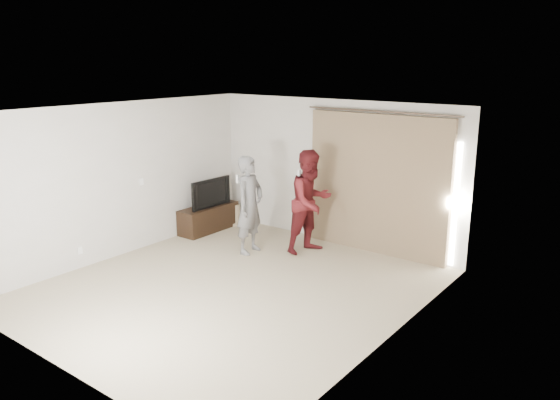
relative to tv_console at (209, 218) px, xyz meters
The scene contains 10 objects.
floor 2.90m from the tv_console, 38.39° to the right, with size 5.50×5.50×0.00m, color tan.
wall_back 2.67m from the tv_console, 22.87° to the left, with size 5.00×0.04×2.60m, color silver.
wall_left 2.09m from the tv_console, 97.46° to the right, with size 0.04×5.50×2.60m.
ceiling 3.73m from the tv_console, 38.39° to the right, with size 5.00×5.50×0.01m, color silver.
curtain 3.44m from the tv_console, 15.57° to the left, with size 2.80×0.11×2.46m.
tv_console is the anchor object (origin of this frame).
tv 0.52m from the tv_console, ahead, with size 0.96×0.13×0.56m, color black.
scratching_post 0.63m from the tv_console, 74.75° to the left, with size 0.32×0.32×0.42m.
person_man 1.64m from the tv_console, 17.13° to the right, with size 0.46×0.65×1.70m.
person_woman 2.38m from the tv_console, ahead, with size 0.87×1.02×1.80m.
Camera 1 is at (5.08, -5.52, 3.28)m, focal length 35.00 mm.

